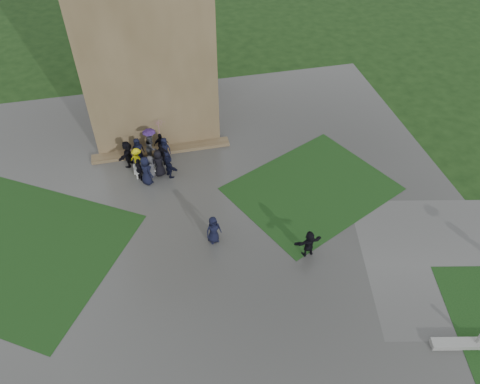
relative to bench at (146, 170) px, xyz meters
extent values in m
plane|color=black|center=(1.13, -8.46, -0.46)|extent=(120.00, 120.00, 0.00)
cube|color=#393936|center=(1.13, -6.46, -0.45)|extent=(34.00, 34.00, 0.02)
cube|color=black|center=(-7.37, -4.46, -0.44)|extent=(14.10, 13.46, 0.01)
cube|color=black|center=(9.63, -3.46, -0.44)|extent=(11.12, 10.15, 0.01)
cube|color=brown|center=(1.13, 2.14, -0.33)|extent=(9.00, 0.80, 0.22)
cylinder|color=gray|center=(13.39, -14.77, -0.01)|extent=(0.20, 0.20, 0.90)
cube|color=#B4B4AF|center=(0.00, -0.07, -0.01)|extent=(1.48, 0.45, 0.06)
cube|color=#B4B4AF|center=(-0.59, -0.06, -0.23)|extent=(0.08, 0.39, 0.41)
cube|color=#B4B4AF|center=(0.59, -0.07, -0.23)|extent=(0.08, 0.39, 0.41)
cube|color=#B4B4AF|center=(0.00, 0.15, 0.22)|extent=(1.48, 0.06, 0.39)
imported|color=black|center=(1.08, 0.86, 0.32)|extent=(0.92, 0.56, 1.53)
imported|color=black|center=(1.33, 1.34, 0.37)|extent=(0.92, 0.77, 1.62)
imported|color=black|center=(1.16, 1.87, 0.37)|extent=(0.99, 0.61, 1.62)
imported|color=#424247|center=(0.51, 1.46, 0.51)|extent=(0.69, 1.01, 1.90)
imported|color=black|center=(-0.35, 1.68, 0.36)|extent=(0.89, 0.71, 1.61)
imported|color=black|center=(-1.00, 1.23, 0.47)|extent=(1.26, 1.79, 1.82)
imported|color=yellow|center=(-0.43, 0.67, 0.36)|extent=(1.16, 1.02, 1.60)
imported|color=black|center=(-0.38, -0.32, 0.34)|extent=(0.86, 1.05, 1.57)
imported|color=black|center=(0.01, -0.73, 0.53)|extent=(1.07, 1.15, 1.95)
imported|color=#424247|center=(0.33, -0.19, 0.34)|extent=(0.84, 0.92, 1.56)
imported|color=black|center=(0.83, -0.15, 0.48)|extent=(1.04, 0.85, 1.84)
imported|color=black|center=(1.41, -0.39, 0.35)|extent=(1.03, 1.56, 1.58)
imported|color=#BD4EA0|center=(1.16, 1.87, 1.67)|extent=(1.01, 1.01, 0.92)
imported|color=#633AA0|center=(0.51, 1.46, 1.58)|extent=(0.79, 0.79, 0.70)
imported|color=black|center=(3.12, -6.19, 0.43)|extent=(0.97, 0.79, 1.74)
imported|color=black|center=(7.75, -8.17, 0.38)|extent=(1.58, 0.71, 1.65)
camera|label=1|loc=(0.86, -22.62, 18.87)|focal=35.00mm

